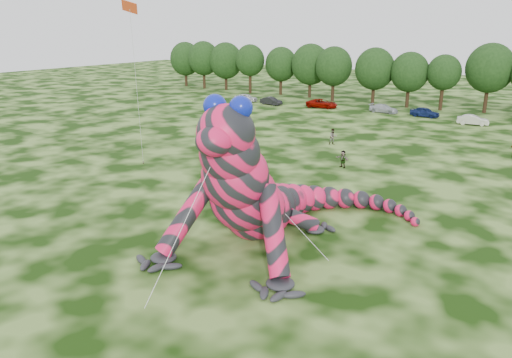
{
  "coord_description": "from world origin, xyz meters",
  "views": [
    {
      "loc": [
        21.38,
        -24.74,
        13.04
      ],
      "look_at": [
        4.97,
        -0.64,
        4.0
      ],
      "focal_mm": 35.0,
      "sensor_mm": 36.0,
      "label": 1
    }
  ],
  "objects_px": {
    "car_3": "(384,109)",
    "spectator_4": "(244,111)",
    "tree_6": "(333,74)",
    "tree_3": "(250,69)",
    "car_5": "(473,120)",
    "tree_10": "(489,78)",
    "inflatable_gecko": "(263,162)",
    "spectator_1": "(333,137)",
    "tree_8": "(409,80)",
    "car_1": "(271,101)",
    "spectator_5": "(343,159)",
    "tree_2": "(226,66)",
    "car_4": "(425,112)",
    "tree_9": "(443,83)",
    "car_0": "(246,98)",
    "tree_5": "(310,71)",
    "tree_4": "(281,71)",
    "tree_0": "(186,64)",
    "flying_kite": "(131,20)",
    "tree_7": "(374,76)",
    "car_2": "(322,103)",
    "tree_1": "(204,65)"
  },
  "relations": [
    {
      "from": "tree_2",
      "to": "spectator_4",
      "type": "xyz_separation_m",
      "value": [
        21.99,
        -24.33,
        -3.92
      ]
    },
    {
      "from": "tree_2",
      "to": "tree_10",
      "type": "distance_m",
      "value": 50.42
    },
    {
      "from": "tree_2",
      "to": "spectator_1",
      "type": "height_order",
      "value": "tree_2"
    },
    {
      "from": "tree_10",
      "to": "tree_6",
      "type": "bearing_deg",
      "value": -175.66
    },
    {
      "from": "tree_2",
      "to": "car_4",
      "type": "bearing_deg",
      "value": -11.7
    },
    {
      "from": "tree_3",
      "to": "tree_10",
      "type": "xyz_separation_m",
      "value": [
        43.11,
        1.51,
        0.53
      ]
    },
    {
      "from": "tree_1",
      "to": "tree_10",
      "type": "height_order",
      "value": "tree_10"
    },
    {
      "from": "tree_5",
      "to": "car_0",
      "type": "relative_size",
      "value": 2.36
    },
    {
      "from": "car_1",
      "to": "spectator_1",
      "type": "height_order",
      "value": "spectator_1"
    },
    {
      "from": "tree_7",
      "to": "spectator_5",
      "type": "height_order",
      "value": "tree_7"
    },
    {
      "from": "tree_0",
      "to": "car_1",
      "type": "xyz_separation_m",
      "value": [
        30.41,
        -12.51,
        -4.1
      ]
    },
    {
      "from": "car_2",
      "to": "flying_kite",
      "type": "bearing_deg",
      "value": 179.82
    },
    {
      "from": "tree_6",
      "to": "tree_9",
      "type": "height_order",
      "value": "tree_6"
    },
    {
      "from": "tree_3",
      "to": "tree_6",
      "type": "distance_m",
      "value": 18.16
    },
    {
      "from": "spectator_1",
      "to": "tree_7",
      "type": "bearing_deg",
      "value": 56.45
    },
    {
      "from": "inflatable_gecko",
      "to": "spectator_1",
      "type": "relative_size",
      "value": 10.48
    },
    {
      "from": "inflatable_gecko",
      "to": "car_2",
      "type": "xyz_separation_m",
      "value": [
        -20.42,
        48.4,
        -4.09
      ]
    },
    {
      "from": "car_5",
      "to": "tree_3",
      "type": "bearing_deg",
      "value": 65.85
    },
    {
      "from": "tree_2",
      "to": "car_4",
      "type": "xyz_separation_m",
      "value": [
        43.86,
        -9.09,
        -4.1
      ]
    },
    {
      "from": "flying_kite",
      "to": "tree_7",
      "type": "relative_size",
      "value": 1.63
    },
    {
      "from": "tree_10",
      "to": "car_3",
      "type": "xyz_separation_m",
      "value": [
        -12.9,
        -8.76,
        -4.61
      ]
    },
    {
      "from": "tree_2",
      "to": "car_5",
      "type": "relative_size",
      "value": 2.36
    },
    {
      "from": "tree_1",
      "to": "tree_5",
      "type": "distance_m",
      "value": 25.23
    },
    {
      "from": "tree_9",
      "to": "spectator_5",
      "type": "relative_size",
      "value": 5.24
    },
    {
      "from": "car_0",
      "to": "tree_6",
      "type": "bearing_deg",
      "value": -60.91
    },
    {
      "from": "tree_3",
      "to": "spectator_1",
      "type": "relative_size",
      "value": 5.15
    },
    {
      "from": "flying_kite",
      "to": "tree_10",
      "type": "height_order",
      "value": "flying_kite"
    },
    {
      "from": "spectator_5",
      "to": "tree_10",
      "type": "bearing_deg",
      "value": 101.41
    },
    {
      "from": "inflatable_gecko",
      "to": "tree_3",
      "type": "bearing_deg",
      "value": 116.0
    },
    {
      "from": "tree_1",
      "to": "car_4",
      "type": "relative_size",
      "value": 2.33
    },
    {
      "from": "car_1",
      "to": "spectator_5",
      "type": "xyz_separation_m",
      "value": [
        26.58,
        -28.93,
        0.18
      ]
    },
    {
      "from": "tree_6",
      "to": "car_5",
      "type": "height_order",
      "value": "tree_6"
    },
    {
      "from": "tree_6",
      "to": "spectator_4",
      "type": "height_order",
      "value": "tree_6"
    },
    {
      "from": "spectator_4",
      "to": "tree_4",
      "type": "bearing_deg",
      "value": -65.35
    },
    {
      "from": "tree_2",
      "to": "tree_5",
      "type": "height_order",
      "value": "tree_5"
    },
    {
      "from": "tree_3",
      "to": "car_5",
      "type": "distance_m",
      "value": 45.06
    },
    {
      "from": "tree_7",
      "to": "tree_9",
      "type": "bearing_deg",
      "value": 2.78
    },
    {
      "from": "tree_4",
      "to": "car_4",
      "type": "relative_size",
      "value": 2.15
    },
    {
      "from": "car_3",
      "to": "inflatable_gecko",
      "type": "bearing_deg",
      "value": -166.74
    },
    {
      "from": "tree_0",
      "to": "spectator_1",
      "type": "relative_size",
      "value": 5.19
    },
    {
      "from": "tree_3",
      "to": "tree_7",
      "type": "distance_m",
      "value": 25.64
    },
    {
      "from": "tree_8",
      "to": "car_1",
      "type": "relative_size",
      "value": 2.26
    },
    {
      "from": "tree_0",
      "to": "spectator_4",
      "type": "relative_size",
      "value": 5.29
    },
    {
      "from": "tree_1",
      "to": "tree_9",
      "type": "height_order",
      "value": "tree_1"
    },
    {
      "from": "car_3",
      "to": "spectator_4",
      "type": "xyz_separation_m",
      "value": [
        -15.52,
        -15.39,
        0.25
      ]
    },
    {
      "from": "tree_9",
      "to": "car_5",
      "type": "relative_size",
      "value": 2.12
    },
    {
      "from": "tree_3",
      "to": "car_0",
      "type": "distance_m",
      "value": 12.05
    },
    {
      "from": "inflatable_gecko",
      "to": "car_5",
      "type": "bearing_deg",
      "value": 76.49
    },
    {
      "from": "tree_5",
      "to": "spectator_5",
      "type": "bearing_deg",
      "value": -57.85
    },
    {
      "from": "tree_3",
      "to": "car_2",
      "type": "relative_size",
      "value": 1.84
    }
  ]
}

